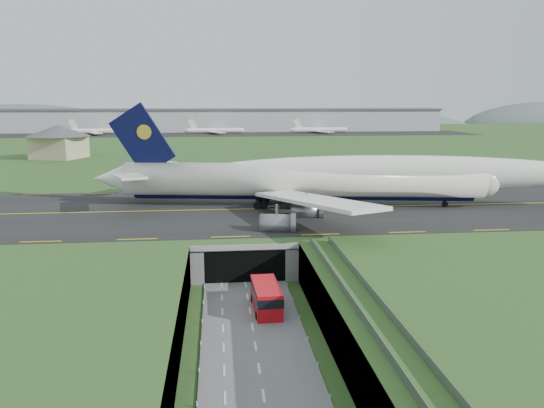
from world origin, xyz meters
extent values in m
plane|color=#2F5823|center=(0.00, 0.00, 0.00)|extent=(900.00, 900.00, 0.00)
cube|color=gray|center=(0.00, 0.00, 3.00)|extent=(800.00, 800.00, 6.00)
cube|color=slate|center=(0.00, -7.50, 0.10)|extent=(12.00, 75.00, 0.20)
cube|color=black|center=(0.00, 33.00, 6.09)|extent=(800.00, 44.00, 0.18)
cube|color=gray|center=(0.00, 19.00, 5.50)|extent=(16.00, 22.00, 1.00)
cube|color=gray|center=(-7.00, 19.00, 3.00)|extent=(2.00, 22.00, 6.00)
cube|color=gray|center=(7.00, 19.00, 3.00)|extent=(2.00, 22.00, 6.00)
cube|color=black|center=(0.00, 14.00, 2.50)|extent=(12.00, 12.00, 5.00)
cube|color=#A8A8A3|center=(0.00, 7.95, 5.60)|extent=(17.00, 0.50, 0.80)
cube|color=#A8A8A3|center=(11.00, -18.50, 5.80)|extent=(3.00, 53.00, 0.50)
cube|color=gray|center=(9.60, -18.50, 6.55)|extent=(0.06, 53.00, 1.00)
cube|color=gray|center=(12.40, -18.50, 6.55)|extent=(0.06, 53.00, 1.00)
cylinder|color=#A8A8A3|center=(11.00, -28.00, 2.80)|extent=(0.90, 0.90, 5.60)
cylinder|color=#A8A8A3|center=(11.00, -16.00, 2.80)|extent=(0.90, 0.90, 5.60)
cylinder|color=#A8A8A3|center=(11.00, -4.00, 2.80)|extent=(0.90, 0.90, 5.60)
cylinder|color=white|center=(12.74, 35.25, 11.34)|extent=(70.38, 17.19, 6.61)
sphere|color=white|center=(47.42, 29.92, 11.34)|extent=(7.38, 7.38, 6.47)
cone|color=white|center=(-25.01, 41.05, 11.34)|extent=(8.09, 7.30, 6.28)
ellipsoid|color=white|center=(31.47, 32.37, 12.83)|extent=(78.42, 17.92, 6.94)
ellipsoid|color=black|center=(46.40, 30.08, 12.17)|extent=(5.01, 3.56, 2.31)
cylinder|color=black|center=(12.74, 35.25, 8.76)|extent=(66.33, 12.87, 2.77)
cube|color=white|center=(17.29, 51.26, 10.31)|extent=(24.99, 28.65, 2.78)
cube|color=white|center=(-17.71, 47.77, 12.89)|extent=(10.52, 11.88, 1.06)
cube|color=white|center=(12.27, 18.62, 10.31)|extent=(17.95, 31.45, 2.78)
cube|color=white|center=(-20.07, 32.46, 12.89)|extent=(8.13, 12.26, 1.06)
cube|color=black|center=(-18.38, 40.04, 19.08)|extent=(13.07, 2.61, 14.61)
cylinder|color=yellow|center=(-17.87, 39.96, 20.63)|extent=(2.97, 1.15, 2.89)
cylinder|color=slate|center=(14.97, 44.83, 7.11)|extent=(5.82, 4.18, 3.41)
cylinder|color=slate|center=(11.79, 56.28, 7.11)|extent=(5.82, 4.18, 3.41)
cylinder|color=slate|center=(11.99, 25.45, 7.11)|extent=(5.82, 4.18, 3.41)
cylinder|color=slate|center=(5.52, 15.48, 7.11)|extent=(5.82, 4.18, 3.41)
cylinder|color=black|center=(40.49, 30.99, 6.75)|extent=(1.20, 0.68, 1.14)
cube|color=black|center=(8.15, 35.96, 6.90)|extent=(7.22, 8.08, 1.45)
cube|color=red|center=(2.12, -2.84, 1.90)|extent=(3.49, 8.62, 3.40)
cube|color=black|center=(2.12, -2.84, 2.58)|extent=(3.56, 8.74, 1.13)
cube|color=black|center=(2.12, -2.84, 0.48)|extent=(3.24, 8.05, 0.57)
cylinder|color=black|center=(0.75, -5.73, 0.62)|extent=(0.43, 1.04, 1.02)
cylinder|color=black|center=(0.54, -0.06, 0.62)|extent=(0.43, 1.04, 1.02)
cylinder|color=black|center=(3.70, -5.62, 0.62)|extent=(0.43, 1.04, 1.02)
cylinder|color=black|center=(3.49, 0.05, 0.62)|extent=(0.43, 1.04, 1.02)
cube|color=tan|center=(-60.80, 132.55, 10.06)|extent=(19.13, 19.13, 8.11)
cone|color=#4C4C51|center=(-60.80, 132.55, 16.14)|extent=(28.06, 28.06, 4.06)
cube|color=#B2B2B2|center=(0.00, 300.00, 13.50)|extent=(300.00, 22.00, 15.00)
cube|color=#4C4C51|center=(0.00, 300.00, 21.00)|extent=(302.00, 24.00, 1.20)
cube|color=black|center=(0.00, 270.00, 6.14)|extent=(320.00, 50.00, 0.08)
cylinder|color=white|center=(-78.18, 275.00, 8.18)|extent=(34.00, 3.20, 3.20)
cylinder|color=white|center=(-4.87, 275.00, 8.18)|extent=(34.00, 3.20, 3.20)
cylinder|color=white|center=(62.45, 275.00, 8.18)|extent=(34.00, 3.20, 3.20)
ellipsoid|color=#51615E|center=(-180.00, 430.00, -4.00)|extent=(220.00, 77.00, 56.00)
ellipsoid|color=#51615E|center=(120.00, 430.00, -4.00)|extent=(260.00, 91.00, 44.00)
camera|label=1|loc=(-3.77, -66.88, 26.61)|focal=35.00mm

